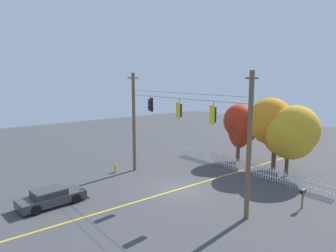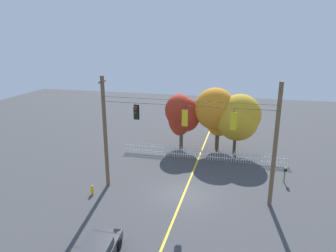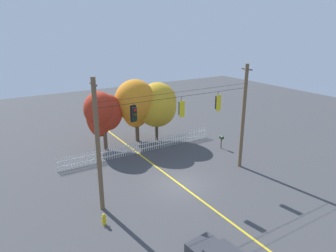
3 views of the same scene
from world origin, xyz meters
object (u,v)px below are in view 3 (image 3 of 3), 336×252
at_px(traffic_signal_southbound_primary, 134,114).
at_px(traffic_signal_northbound_secondary, 218,103).
at_px(fire_hydrant, 104,219).
at_px(autumn_maple_mid, 136,103).
at_px(autumn_maple_near_fence, 102,112).
at_px(roadside_mailbox, 221,138).
at_px(autumn_oak_far_east, 157,105).
at_px(traffic_signal_eastbound_side, 181,109).

xyz_separation_m(traffic_signal_southbound_primary, traffic_signal_northbound_secondary, (7.09, -0.02, -0.16)).
xyz_separation_m(traffic_signal_southbound_primary, fire_hydrant, (-3.10, -1.72, -5.86)).
bearing_deg(traffic_signal_northbound_secondary, fire_hydrant, -170.52).
bearing_deg(autumn_maple_mid, traffic_signal_northbound_secondary, -78.99).
distance_m(autumn_maple_near_fence, roadside_mailbox, 12.01).
bearing_deg(autumn_oak_far_east, traffic_signal_northbound_secondary, -91.09).
bearing_deg(fire_hydrant, traffic_signal_eastbound_side, 14.05).
bearing_deg(autumn_oak_far_east, fire_hydrant, -132.32).
relative_size(traffic_signal_southbound_primary, autumn_maple_near_fence, 0.22).
bearing_deg(autumn_maple_near_fence, traffic_signal_eastbound_side, -77.23).
height_order(traffic_signal_eastbound_side, fire_hydrant, traffic_signal_eastbound_side).
height_order(traffic_signal_southbound_primary, autumn_oak_far_east, traffic_signal_southbound_primary).
bearing_deg(traffic_signal_southbound_primary, roadside_mailbox, 19.47).
bearing_deg(fire_hydrant, traffic_signal_southbound_primary, 29.01).
distance_m(traffic_signal_northbound_secondary, autumn_maple_mid, 10.67).
xyz_separation_m(traffic_signal_eastbound_side, roadside_mailbox, (7.66, 4.03, -5.01)).
relative_size(autumn_maple_mid, fire_hydrant, 8.78).
bearing_deg(autumn_maple_near_fence, autumn_oak_far_east, -4.53).
xyz_separation_m(traffic_signal_eastbound_side, fire_hydrant, (-6.80, -1.70, -5.71)).
height_order(autumn_maple_near_fence, fire_hydrant, autumn_maple_near_fence).
bearing_deg(autumn_oak_far_east, autumn_maple_near_fence, 175.47).
height_order(traffic_signal_eastbound_side, roadside_mailbox, traffic_signal_eastbound_side).
bearing_deg(traffic_signal_southbound_primary, autumn_maple_mid, 63.67).
distance_m(autumn_oak_far_east, roadside_mailbox, 7.51).
relative_size(autumn_oak_far_east, roadside_mailbox, 4.67).
height_order(traffic_signal_northbound_secondary, fire_hydrant, traffic_signal_northbound_secondary).
distance_m(autumn_maple_near_fence, autumn_maple_mid, 3.71).
xyz_separation_m(autumn_maple_near_fence, fire_hydrant, (-4.50, -11.87, -3.43)).
distance_m(traffic_signal_eastbound_side, autumn_oak_far_east, 10.58).
xyz_separation_m(traffic_signal_eastbound_side, autumn_oak_far_east, (3.58, 9.70, -2.25)).
bearing_deg(autumn_oak_far_east, traffic_signal_southbound_primary, -126.93).
xyz_separation_m(autumn_maple_mid, autumn_oak_far_east, (2.19, -0.60, -0.30)).
bearing_deg(autumn_maple_mid, autumn_maple_near_fence, -177.91).
bearing_deg(autumn_maple_mid, traffic_signal_eastbound_side, -97.68).
xyz_separation_m(autumn_oak_far_east, fire_hydrant, (-10.38, -11.40, -3.46)).
bearing_deg(autumn_maple_mid, autumn_oak_far_east, -15.35).
relative_size(traffic_signal_eastbound_side, autumn_maple_mid, 0.22).
height_order(autumn_maple_near_fence, roadside_mailbox, autumn_maple_near_fence).
height_order(traffic_signal_southbound_primary, autumn_maple_near_fence, traffic_signal_southbound_primary).
height_order(autumn_maple_near_fence, autumn_maple_mid, autumn_maple_mid).
height_order(autumn_maple_mid, autumn_oak_far_east, autumn_maple_mid).
distance_m(traffic_signal_southbound_primary, autumn_maple_near_fence, 10.52).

